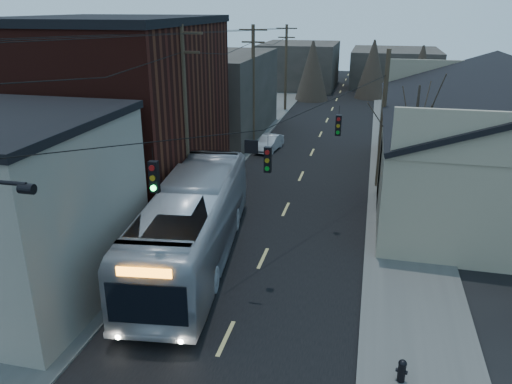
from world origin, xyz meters
TOP-DOWN VIEW (x-y plane):
  - road_surface at (0.00, 30.00)m, footprint 9.00×110.00m
  - sidewalk_left at (-6.50, 30.00)m, footprint 4.00×110.00m
  - sidewalk_right at (6.50, 30.00)m, footprint 4.00×110.00m
  - building_clapboard at (-9.00, 9.00)m, footprint 8.00×8.00m
  - building_brick at (-10.00, 20.00)m, footprint 10.00×12.00m
  - building_left_far at (-9.50, 36.00)m, footprint 9.00×14.00m
  - building_far_left at (-6.00, 65.00)m, footprint 10.00×12.00m
  - building_far_right at (7.00, 70.00)m, footprint 12.00×14.00m
  - bare_tree at (6.50, 20.00)m, footprint 0.40×0.40m
  - utility_lines at (-3.11, 24.14)m, footprint 11.24×45.28m
  - bus at (-3.00, 13.14)m, footprint 4.67×13.46m
  - parked_car at (-3.40, 31.79)m, footprint 1.75×3.83m
  - fire_hydrant at (5.82, 7.09)m, footprint 0.37×0.26m

SIDE VIEW (x-z plane):
  - road_surface at x=0.00m, z-range 0.00..0.02m
  - sidewalk_left at x=-6.50m, z-range 0.00..0.12m
  - sidewalk_right at x=6.50m, z-range 0.00..0.12m
  - fire_hydrant at x=5.82m, z-range 0.15..0.91m
  - parked_car at x=-3.40m, z-range 0.00..1.22m
  - bus at x=-3.00m, z-range 0.00..3.67m
  - building_far_right at x=7.00m, z-range 0.00..5.00m
  - building_far_left at x=-6.00m, z-range 0.00..6.00m
  - building_clapboard at x=-9.00m, z-range 0.00..7.00m
  - building_left_far at x=-9.50m, z-range 0.00..7.00m
  - bare_tree at x=6.50m, z-range 0.00..7.20m
  - utility_lines at x=-3.11m, z-range -0.30..10.20m
  - building_brick at x=-10.00m, z-range 0.00..10.00m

